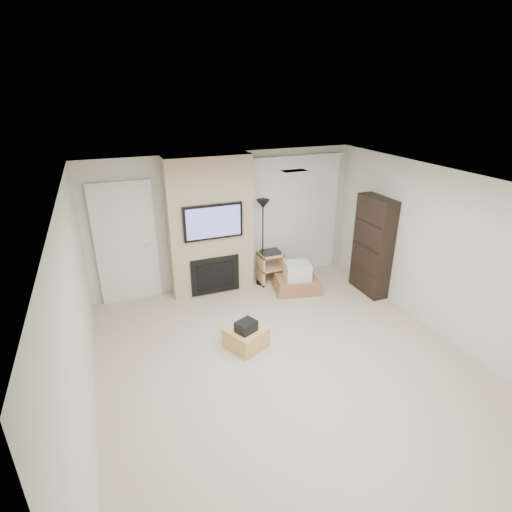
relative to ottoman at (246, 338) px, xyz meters
name	(u,v)px	position (x,y,z in m)	size (l,w,h in m)	color
floor	(288,364)	(0.40, -0.59, -0.15)	(5.00, 5.50, 0.00)	#C2B69A
ceiling	(294,186)	(0.40, -0.59, 2.35)	(5.00, 5.50, 0.00)	white
wall_back	(225,221)	(0.40, 2.16, 1.10)	(5.00, 2.50, 0.00)	beige
wall_front	(470,455)	(0.40, -3.34, 1.10)	(5.00, 2.50, 0.00)	beige
wall_left	(77,323)	(-2.10, -0.59, 1.10)	(5.50, 2.50, 0.00)	beige
wall_right	(443,255)	(2.90, -0.59, 1.10)	(5.50, 2.50, 0.00)	beige
hvac_vent	(294,171)	(0.80, 0.21, 2.35)	(0.35, 0.18, 0.01)	silver
ottoman	(246,338)	(0.00, 0.00, 0.00)	(0.50, 0.50, 0.30)	tan
black_bag	(246,326)	(-0.01, -0.05, 0.23)	(0.28, 0.22, 0.16)	black
fireplace_wall	(210,227)	(0.05, 1.95, 1.09)	(1.50, 0.47, 2.50)	tan
entry_door	(126,244)	(-1.40, 2.13, 0.90)	(1.02, 0.11, 2.14)	silver
vertical_blinds	(294,212)	(1.80, 2.11, 1.12)	(1.98, 0.10, 2.37)	silver
floor_lamp	(263,219)	(1.01, 1.82, 1.17)	(0.25, 0.25, 1.67)	black
av_stand	(270,266)	(1.18, 1.83, 0.20)	(0.45, 0.38, 0.66)	#E4B577
box_stack	(297,280)	(1.50, 1.31, 0.06)	(0.95, 0.79, 0.56)	#9E6B43
bookshelf	(373,246)	(2.74, 0.82, 0.75)	(0.30, 0.80, 1.80)	black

